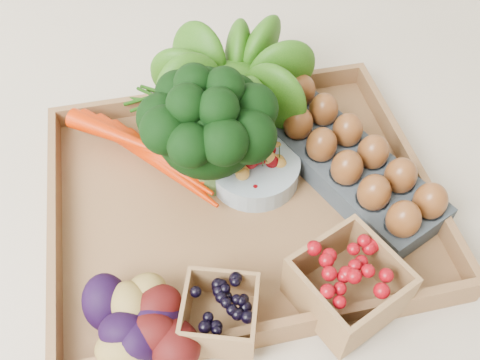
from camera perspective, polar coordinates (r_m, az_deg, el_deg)
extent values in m
plane|color=beige|center=(0.82, 0.00, -2.65)|extent=(4.00, 4.00, 0.00)
cube|color=olive|center=(0.81, 0.00, -2.33)|extent=(0.55, 0.45, 0.01)
sphere|color=#154B0B|center=(0.87, -0.55, 10.95)|extent=(0.17, 0.17, 0.17)
cylinder|color=#8C9EA5|center=(0.82, 1.57, 1.14)|extent=(0.14, 0.14, 0.04)
cube|color=#374046|center=(0.84, 11.00, 1.73)|extent=(0.24, 0.35, 0.04)
cube|color=black|center=(0.68, -2.13, -14.04)|extent=(0.11, 0.11, 0.06)
cube|color=maroon|center=(0.70, 11.40, -10.91)|extent=(0.15, 0.15, 0.08)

